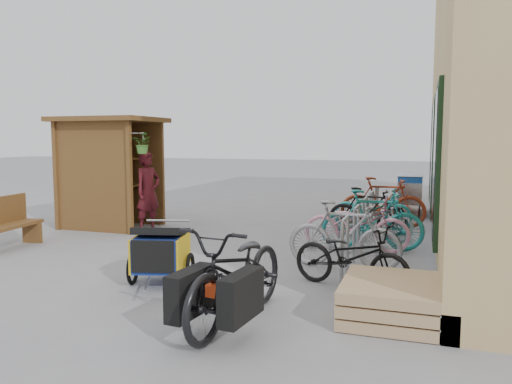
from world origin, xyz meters
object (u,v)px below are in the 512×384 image
(bike_2, at_px, (356,224))
(bike_7, at_px, (383,202))
(bike_5, at_px, (368,211))
(bike_0, at_px, (351,256))
(bench, at_px, (4,223))
(bike_3, at_px, (373,220))
(person_kiosk, at_px, (148,192))
(kiosk, at_px, (106,157))
(bike_1, at_px, (344,235))
(shopping_carts, at_px, (411,190))
(pallet_stack, at_px, (390,299))
(child_trailer, at_px, (161,250))
(cargo_bike, at_px, (238,274))
(bike_6, at_px, (372,208))
(bike_4, at_px, (372,218))

(bike_2, height_order, bike_7, bike_7)
(bike_5, bearing_deg, bike_0, -172.69)
(bench, distance_m, bike_3, 6.46)
(person_kiosk, bearing_deg, bike_0, -103.56)
(kiosk, height_order, bench, kiosk)
(bench, relative_size, bike_1, 0.88)
(bike_1, bearing_deg, shopping_carts, -4.91)
(bike_3, xyz_separation_m, bike_5, (-0.23, 1.40, -0.05))
(kiosk, relative_size, person_kiosk, 1.48)
(shopping_carts, bearing_deg, bench, -135.28)
(shopping_carts, distance_m, bike_0, 7.07)
(shopping_carts, distance_m, bike_5, 3.36)
(bike_0, xyz_separation_m, bike_1, (-0.23, 0.98, 0.08))
(bench, xyz_separation_m, shopping_carts, (6.67, 6.61, 0.16))
(bench, bearing_deg, kiosk, 74.57)
(pallet_stack, xyz_separation_m, bike_5, (-0.74, 4.72, 0.27))
(child_trailer, xyz_separation_m, cargo_bike, (1.48, -1.04, 0.07))
(bike_0, xyz_separation_m, bike_3, (0.05, 2.38, 0.10))
(shopping_carts, xyz_separation_m, bike_2, (-0.77, -4.81, -0.15))
(child_trailer, xyz_separation_m, bike_3, (2.47, 2.96, 0.07))
(bike_5, bearing_deg, child_trailer, 157.33)
(pallet_stack, xyz_separation_m, shopping_carts, (-0.00, 7.99, 0.41))
(kiosk, xyz_separation_m, cargo_bike, (4.78, -4.54, -1.02))
(bench, height_order, bike_1, bike_1)
(bike_7, bearing_deg, bike_1, 170.91)
(person_kiosk, relative_size, bike_2, 0.94)
(kiosk, relative_size, bike_2, 1.39)
(bike_5, bearing_deg, person_kiosk, 108.28)
(person_kiosk, xyz_separation_m, bike_0, (4.57, -2.71, -0.42))
(person_kiosk, xyz_separation_m, bike_6, (4.40, 1.88, -0.40))
(bench, height_order, bike_6, bench)
(bench, height_order, child_trailer, bench)
(child_trailer, xyz_separation_m, bike_0, (2.42, 0.58, -0.03))
(cargo_bike, bearing_deg, pallet_stack, 30.67)
(person_kiosk, height_order, bike_6, person_kiosk)
(cargo_bike, bearing_deg, person_kiosk, 136.43)
(child_trailer, bearing_deg, person_kiosk, 108.53)
(bike_3, bearing_deg, bike_7, -9.88)
(cargo_bike, distance_m, bike_4, 5.05)
(bike_0, distance_m, bike_1, 1.01)
(bike_2, bearing_deg, person_kiosk, 82.85)
(bike_1, height_order, bike_3, bike_3)
(kiosk, relative_size, pallet_stack, 2.08)
(bike_7, bearing_deg, bike_2, 169.47)
(shopping_carts, xyz_separation_m, cargo_bike, (-1.50, -8.67, -0.09))
(pallet_stack, relative_size, person_kiosk, 0.71)
(bike_3, xyz_separation_m, bike_7, (-0.01, 2.46, 0.02))
(kiosk, distance_m, bike_4, 5.79)
(cargo_bike, bearing_deg, bike_3, 82.61)
(bike_6, relative_size, bike_7, 0.91)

